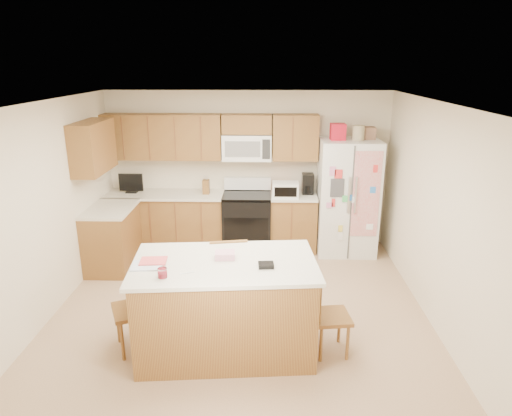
{
  "coord_description": "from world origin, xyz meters",
  "views": [
    {
      "loc": [
        0.33,
        -5.0,
        2.92
      ],
      "look_at": [
        0.19,
        0.35,
        1.2
      ],
      "focal_mm": 32.0,
      "sensor_mm": 36.0,
      "label": 1
    }
  ],
  "objects_px": {
    "windsor_chair_left": "(136,308)",
    "refrigerator": "(347,196)",
    "windsor_chair_back": "(228,279)",
    "island": "(225,306)",
    "stove": "(247,221)",
    "windsor_chair_right": "(329,316)"
  },
  "relations": [
    {
      "from": "windsor_chair_left",
      "to": "refrigerator",
      "type": "bearing_deg",
      "value": 45.95
    },
    {
      "from": "refrigerator",
      "to": "windsor_chair_back",
      "type": "relative_size",
      "value": 1.99
    },
    {
      "from": "refrigerator",
      "to": "windsor_chair_left",
      "type": "bearing_deg",
      "value": -134.05
    },
    {
      "from": "refrigerator",
      "to": "island",
      "type": "height_order",
      "value": "refrigerator"
    },
    {
      "from": "island",
      "to": "refrigerator",
      "type": "bearing_deg",
      "value": 58.27
    },
    {
      "from": "island",
      "to": "windsor_chair_back",
      "type": "height_order",
      "value": "island"
    },
    {
      "from": "stove",
      "to": "windsor_chair_right",
      "type": "height_order",
      "value": "stove"
    },
    {
      "from": "stove",
      "to": "refrigerator",
      "type": "height_order",
      "value": "refrigerator"
    },
    {
      "from": "refrigerator",
      "to": "windsor_chair_right",
      "type": "bearing_deg",
      "value": -102.34
    },
    {
      "from": "windsor_chair_left",
      "to": "windsor_chair_right",
      "type": "relative_size",
      "value": 1.1
    },
    {
      "from": "island",
      "to": "windsor_chair_right",
      "type": "distance_m",
      "value": 1.08
    },
    {
      "from": "windsor_chair_left",
      "to": "windsor_chair_right",
      "type": "distance_m",
      "value": 2.02
    },
    {
      "from": "refrigerator",
      "to": "island",
      "type": "distance_m",
      "value": 3.2
    },
    {
      "from": "windsor_chair_left",
      "to": "windsor_chair_right",
      "type": "height_order",
      "value": "windsor_chair_left"
    },
    {
      "from": "refrigerator",
      "to": "windsor_chair_right",
      "type": "relative_size",
      "value": 2.28
    },
    {
      "from": "stove",
      "to": "windsor_chair_back",
      "type": "xyz_separation_m",
      "value": [
        -0.13,
        -2.11,
        0.01
      ]
    },
    {
      "from": "windsor_chair_right",
      "to": "windsor_chair_left",
      "type": "bearing_deg",
      "value": 179.29
    },
    {
      "from": "refrigerator",
      "to": "windsor_chair_right",
      "type": "xyz_separation_m",
      "value": [
        -0.6,
        -2.72,
        -0.5
      ]
    },
    {
      "from": "windsor_chair_back",
      "to": "windsor_chair_right",
      "type": "distance_m",
      "value": 1.29
    },
    {
      "from": "stove",
      "to": "refrigerator",
      "type": "bearing_deg",
      "value": -2.3
    },
    {
      "from": "refrigerator",
      "to": "island",
      "type": "bearing_deg",
      "value": -121.73
    },
    {
      "from": "windsor_chair_left",
      "to": "windsor_chair_right",
      "type": "xyz_separation_m",
      "value": [
        2.02,
        -0.02,
        -0.04
      ]
    }
  ]
}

